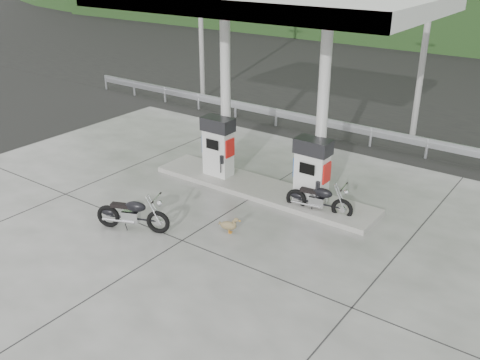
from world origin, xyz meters
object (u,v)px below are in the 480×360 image
Objects in this scene: gas_pump_left at (218,147)px; gas_pump_right at (312,171)px; duck at (228,226)px; motorcycle_left at (133,214)px; motorcycle_right at (319,200)px.

gas_pump_left is 1.00× the size of gas_pump_right.
duck is (2.27, -2.51, -0.86)m from gas_pump_left.
motorcycle_left reaches higher than duck.
gas_pump_left is 0.98× the size of motorcycle_left.
motorcycle_left reaches higher than motorcycle_right.
gas_pump_right is at bearing 0.00° from gas_pump_left.
gas_pump_right is (3.20, 0.00, 0.00)m from gas_pump_left.
gas_pump_left reaches higher than duck.
duck is (2.03, 1.30, -0.25)m from motorcycle_left.
gas_pump_left is 1.03× the size of motorcycle_right.
gas_pump_right is 4.86m from motorcycle_left.
gas_pump_left is at bearing 180.00° from gas_pump_right.
motorcycle_left is 3.56× the size of duck.
motorcycle_left is at bearing -127.89° from gas_pump_right.
gas_pump_left reaches higher than motorcycle_left.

